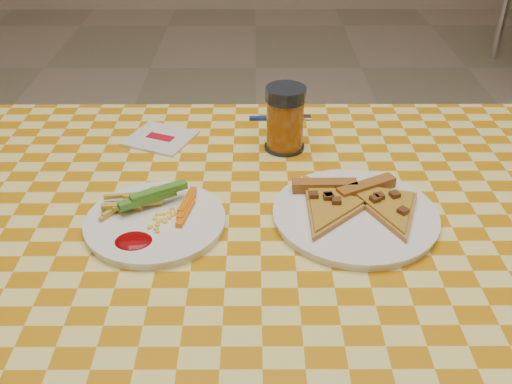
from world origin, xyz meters
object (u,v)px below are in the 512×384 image
table (260,250)px  plate_right (355,216)px  plate_left (156,223)px  drink_glass (285,119)px

table → plate_right: plate_right is taller
table → plate_left: (-0.17, -0.03, 0.08)m
plate_right → drink_glass: size_ratio=2.06×
plate_left → plate_right: same height
table → drink_glass: drink_glass is taller
plate_left → table: bearing=10.3°
table → plate_right: 0.17m
table → plate_left: 0.19m
plate_right → drink_glass: drink_glass is taller
table → plate_right: bearing=-4.4°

